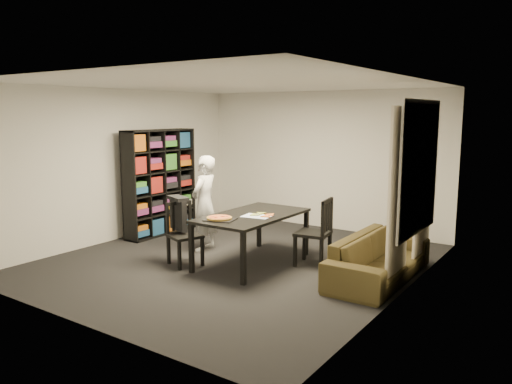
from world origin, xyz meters
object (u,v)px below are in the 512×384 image
Objects in this scene: chair_right at (319,228)px; sofa at (379,258)px; dining_table at (252,219)px; chair_left at (182,229)px; pepperoni_pizza at (219,218)px; baking_tray at (220,219)px; bookshelf at (160,182)px; person at (204,203)px.

chair_right reaches higher than sofa.
dining_table is 1.94× the size of chair_left.
chair_left is 2.81m from sofa.
pepperoni_pizza is 2.22m from sofa.
dining_table is at bearing -71.66° from chair_right.
baking_tray is 0.03m from pepperoni_pizza.
pepperoni_pizza is (2.27, -1.13, -0.19)m from bookshelf.
pepperoni_pizza is (-0.02, 0.00, 0.02)m from baking_tray.
bookshelf is at bearing 153.67° from baking_tray.
pepperoni_pizza is (0.68, 0.02, 0.24)m from chair_left.
dining_table is 1.03m from chair_left.
pepperoni_pizza is at bearing 115.45° from sofa.
chair_right is (1.70, 1.03, 0.04)m from chair_left.
person is 3.82× the size of baking_tray.
chair_right is 2.82× the size of pepperoni_pizza.
pepperoni_pizza is at bearing -105.72° from dining_table.
baking_tray is at bearing -67.06° from chair_left.
baking_tray is (0.90, -0.73, -0.02)m from person.
sofa is at bearing 85.77° from person.
person reaches higher than pepperoni_pizza.
bookshelf is 2.08× the size of chair_left.
person is at bearing 140.44° from pepperoni_pizza.
chair_left is 0.73m from baking_tray.
sofa is at bearing 76.06° from chair_right.
bookshelf reaches higher than sofa.
sofa is (4.22, -0.20, -0.66)m from bookshelf.
person is (-0.21, 0.75, 0.24)m from chair_left.
pepperoni_pizza is at bearing 174.80° from baking_tray.
chair_left reaches higher than sofa.
bookshelf reaches higher than dining_table.
chair_left is 0.82m from person.
dining_table is 1.79× the size of chair_right.
pepperoni_pizza is at bearing 42.17° from person.
bookshelf is 2.54m from pepperoni_pizza.
chair_right is 0.49× the size of sofa.
chair_right is at bearing -2.06° from bookshelf.
bookshelf is 2.51m from dining_table.
person is 1.15m from pepperoni_pizza.
bookshelf is 2.01m from chair_left.
baking_tray is at bearing -5.20° from pepperoni_pizza.
sofa is (1.94, 0.93, -0.45)m from baking_tray.
dining_table is 5.04× the size of pepperoni_pizza.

